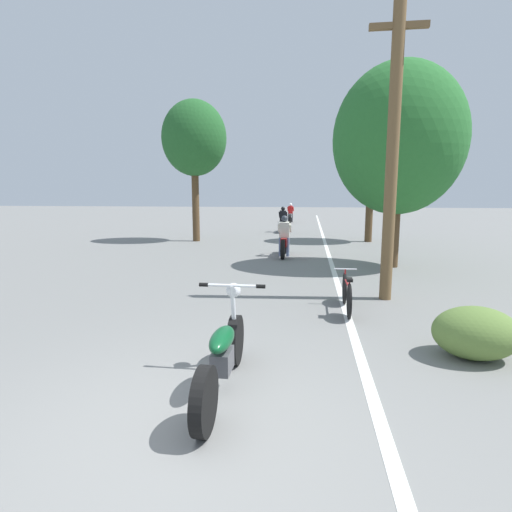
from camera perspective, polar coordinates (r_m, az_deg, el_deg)
The scene contains 12 objects.
ground_plane at distance 4.07m, azimuth -10.84°, elevation -23.58°, with size 120.00×120.00×0.00m, color slate.
lane_stripe_edge at distance 16.20m, azimuth 10.06°, elevation 1.12°, with size 0.14×48.00×0.01m, color white.
utility_pole at distance 8.55m, azimuth 18.93°, elevation 14.22°, with size 1.10×0.24×5.89m.
roadside_tree_right_near at distance 12.52m, azimuth 19.73°, elevation 15.41°, with size 3.72×3.35×5.84m.
roadside_tree_right_far at distance 18.80m, azimuth 16.24°, elevation 14.37°, with size 3.15×2.84×5.90m.
roadside_tree_left at distance 18.60m, azimuth -8.83°, elevation 16.19°, with size 2.88×2.59×6.25m.
roadside_bush at distance 6.12m, azimuth 28.87°, elevation -9.58°, with size 1.10×0.88×0.70m.
motorcycle_foreground at distance 4.54m, azimuth -4.73°, elevation -13.83°, with size 0.81×2.17×1.10m.
motorcycle_rider_lead at distance 13.93m, azimuth 4.05°, elevation 2.17°, with size 0.50×2.03×1.42m.
motorcycle_rider_mid at distance 22.58m, azimuth 3.86°, elevation 4.79°, with size 0.50×2.01×1.43m.
motorcycle_rider_far at distance 30.48m, azimuth 4.94°, elevation 5.86°, with size 0.50×2.05×1.44m.
bicycle_parked at distance 7.64m, azimuth 12.84°, elevation -5.20°, with size 0.44×1.59×0.73m.
Camera 1 is at (1.14, -3.24, 2.18)m, focal length 28.00 mm.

